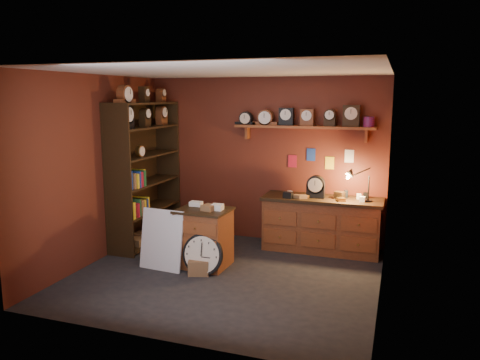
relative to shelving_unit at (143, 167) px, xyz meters
name	(u,v)px	position (x,y,z in m)	size (l,w,h in m)	color
floor	(225,276)	(1.79, -0.98, -1.25)	(4.00, 4.00, 0.00)	black
room_shell	(231,148)	(1.84, -0.87, 0.47)	(4.02, 3.62, 2.71)	#602516
shelving_unit	(143,167)	(0.00, 0.00, 0.00)	(0.47, 1.60, 2.58)	black
workbench	(322,221)	(2.84, 0.49, -0.78)	(1.83, 0.66, 1.36)	brown
low_cabinet	(204,235)	(1.37, -0.72, -0.81)	(0.75, 0.64, 0.92)	brown
big_round_clock	(203,255)	(1.49, -1.03, -0.97)	(0.57, 0.18, 0.57)	black
white_panel	(162,268)	(0.86, -1.02, -1.25)	(0.65, 0.03, 0.87)	silver
mini_fridge	(206,226)	(0.92, 0.41, -1.02)	(0.48, 0.50, 0.47)	silver
floor_box_a	(202,252)	(1.20, -0.40, -1.18)	(0.23, 0.20, 0.14)	brown
floor_box_b	(157,257)	(0.64, -0.76, -1.19)	(0.20, 0.24, 0.12)	white
floor_box_c	(199,267)	(1.43, -1.04, -1.15)	(0.28, 0.23, 0.21)	brown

